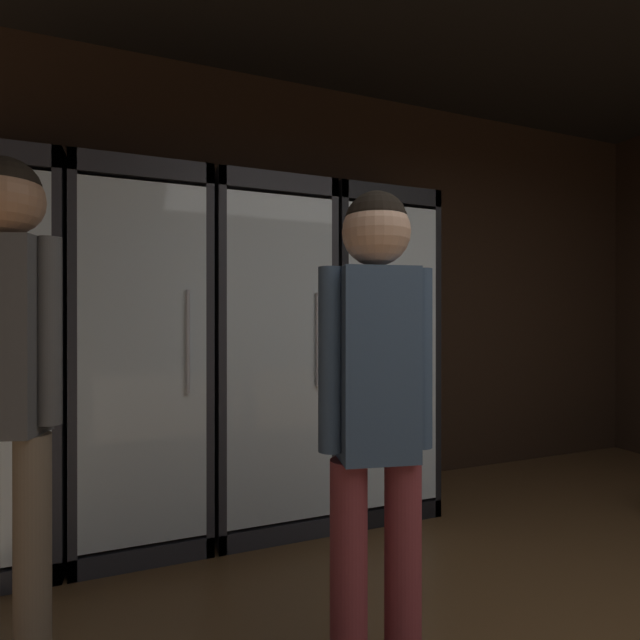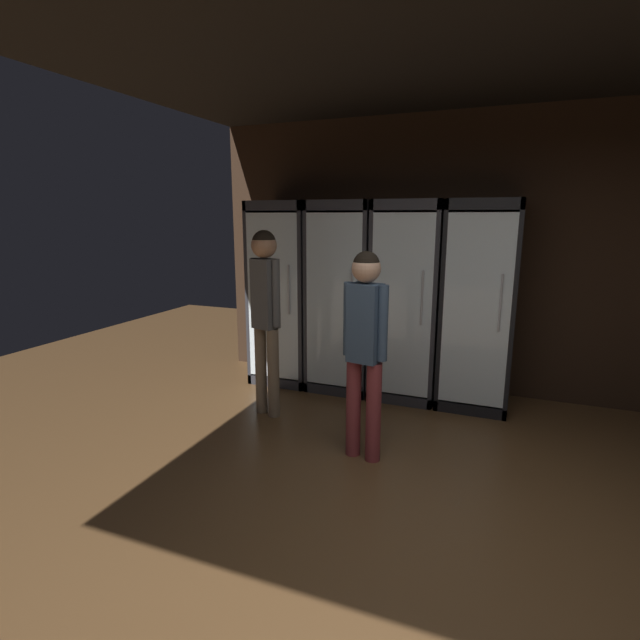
{
  "view_description": "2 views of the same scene",
  "coord_description": "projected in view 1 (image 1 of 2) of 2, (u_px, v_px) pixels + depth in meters",
  "views": [
    {
      "loc": [
        -1.48,
        -0.02,
        1.18
      ],
      "look_at": [
        -0.59,
        2.31,
        1.18
      ],
      "focal_mm": 26.06,
      "sensor_mm": 36.0,
      "label": 1
    },
    {
      "loc": [
        0.12,
        -2.02,
        1.81
      ],
      "look_at": [
        -1.73,
        2.6,
        0.72
      ],
      "focal_mm": 26.84,
      "sensor_mm": 36.0,
      "label": 2
    }
  ],
  "objects": [
    {
      "name": "cooler_right",
      "position": [
        364.0,
        355.0,
        3.01
      ],
      "size": [
        0.65,
        0.69,
        1.95
      ],
      "color": "black",
      "rests_on": "ground"
    },
    {
      "name": "shopper_near",
      "position": [
        6.0,
        359.0,
        1.44
      ],
      "size": [
        0.32,
        0.22,
        1.69
      ],
      "color": "#72604C",
      "rests_on": "ground"
    },
    {
      "name": "shopper_far",
      "position": [
        376.0,
        398.0,
        1.39
      ],
      "size": [
        0.35,
        0.21,
        1.57
      ],
      "color": "brown",
      "rests_on": "ground"
    },
    {
      "name": "wall_back",
      "position": [
        360.0,
        289.0,
        3.38
      ],
      "size": [
        6.0,
        0.06,
        2.8
      ],
      "primitive_type": "cube",
      "color": "black",
      "rests_on": "ground"
    },
    {
      "name": "cooler_far_left",
      "position": [
        0.0,
        365.0,
        2.3
      ],
      "size": [
        0.65,
        0.69,
        1.95
      ],
      "color": "#2B2B30",
      "rests_on": "ground"
    },
    {
      "name": "cooler_left",
      "position": [
        145.0,
        361.0,
        2.54
      ],
      "size": [
        0.65,
        0.69,
        1.95
      ],
      "color": "#2B2B30",
      "rests_on": "ground"
    },
    {
      "name": "cooler_center",
      "position": [
        264.0,
        358.0,
        2.78
      ],
      "size": [
        0.65,
        0.69,
        1.95
      ],
      "color": "#2B2B30",
      "rests_on": "ground"
    }
  ]
}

